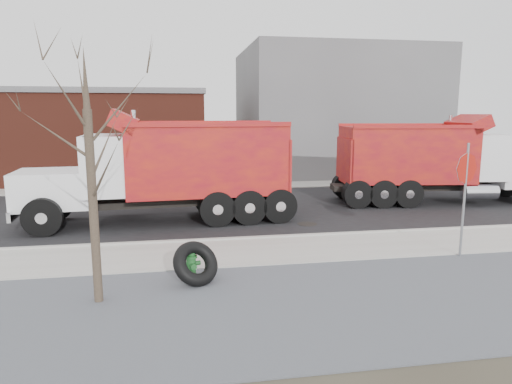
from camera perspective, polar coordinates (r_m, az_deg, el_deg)
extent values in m
plane|color=#383328|center=(12.78, -2.67, -8.04)|extent=(120.00, 120.00, 0.00)
cube|color=slate|center=(9.54, 0.02, -14.35)|extent=(60.00, 5.00, 0.03)
cube|color=#9E9B93|center=(13.01, -2.81, -7.58)|extent=(60.00, 2.50, 0.06)
cube|color=#9E9B93|center=(14.24, -3.45, -5.93)|extent=(60.00, 0.15, 0.11)
cube|color=black|center=(18.84, -5.04, -2.17)|extent=(60.00, 9.40, 0.02)
cube|color=#9E9B93|center=(24.43, -6.15, 0.63)|extent=(60.00, 2.00, 0.06)
cube|color=slate|center=(31.84, 9.61, 9.86)|extent=(12.00, 10.00, 8.00)
cube|color=maroon|center=(30.33, -26.21, 6.16)|extent=(20.00, 8.00, 5.00)
cube|color=slate|center=(30.32, -26.60, 11.16)|extent=(20.20, 8.20, 0.30)
cylinder|color=#382D23|center=(9.82, -19.68, -2.03)|extent=(0.18, 0.18, 4.00)
cone|color=#382D23|center=(9.65, -20.59, 13.26)|extent=(0.14, 0.14, 1.20)
cylinder|color=#2C732E|center=(11.13, -8.06, -10.73)|extent=(0.43, 0.43, 0.06)
cylinder|color=#2C732E|center=(11.04, -8.10, -9.31)|extent=(0.22, 0.22, 0.58)
cylinder|color=#2C732E|center=(10.95, -8.13, -8.02)|extent=(0.29, 0.29, 0.05)
sphere|color=#2C732E|center=(10.92, -8.14, -7.54)|extent=(0.23, 0.23, 0.23)
cylinder|color=#2C732E|center=(10.90, -8.16, -7.06)|extent=(0.05, 0.05, 0.06)
cylinder|color=#2C732E|center=(10.96, -8.94, -8.99)|extent=(0.14, 0.13, 0.11)
cylinder|color=#2C732E|center=(11.05, -7.29, -8.78)|extent=(0.14, 0.13, 0.11)
cylinder|color=#2C732E|center=(10.87, -7.84, -9.24)|extent=(0.17, 0.15, 0.15)
torus|color=black|center=(10.77, -7.55, -8.86)|extent=(1.39, 1.30, 1.07)
cylinder|color=gray|center=(13.55, 24.56, -1.05)|extent=(0.07, 0.07, 3.14)
cylinder|color=#AC150C|center=(13.42, 24.84, 2.71)|extent=(0.80, 0.35, 0.85)
cube|color=black|center=(21.64, 21.44, 0.63)|extent=(9.22, 2.05, 0.24)
cube|color=white|center=(22.29, 25.96, 4.06)|extent=(2.00, 2.66, 1.93)
cube|color=black|center=(22.62, 27.74, 5.36)|extent=(0.31, 2.14, 0.86)
cube|color=#B7250F|center=(20.93, 18.20, 4.55)|extent=(5.64, 3.21, 2.36)
cylinder|color=silver|center=(22.78, 22.94, 5.60)|extent=(0.17, 0.17, 2.57)
cylinder|color=black|center=(24.50, 28.73, 0.86)|extent=(1.21, 0.46, 1.18)
cylinder|color=black|center=(21.67, 13.83, 0.77)|extent=(1.21, 0.46, 1.18)
cylinder|color=black|center=(19.74, 15.52, -0.17)|extent=(1.21, 0.46, 1.18)
cube|color=black|center=(16.90, -11.16, -1.20)|extent=(9.25, 1.57, 0.25)
cube|color=white|center=(17.08, -23.88, 0.41)|extent=(2.61, 2.35, 1.24)
cube|color=silver|center=(17.31, -27.36, 0.26)|extent=(0.18, 1.97, 1.13)
cube|color=white|center=(16.73, -17.65, 3.34)|extent=(1.96, 2.70, 2.03)
cube|color=black|center=(16.75, -20.32, 5.13)|extent=(0.19, 2.25, 0.90)
cube|color=#B7250F|center=(16.79, -6.33, 4.15)|extent=(5.79, 3.05, 2.48)
cylinder|color=silver|center=(15.57, -14.90, 4.89)|extent=(0.17, 0.17, 2.70)
cylinder|color=black|center=(16.07, -25.16, -2.89)|extent=(1.26, 0.42, 1.24)
cylinder|color=black|center=(18.41, -23.66, -1.26)|extent=(1.26, 0.42, 1.24)
cylinder|color=black|center=(16.21, -0.99, -1.84)|extent=(1.26, 0.42, 1.24)
cylinder|color=black|center=(18.29, -2.45, -0.50)|extent=(1.26, 0.42, 1.24)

